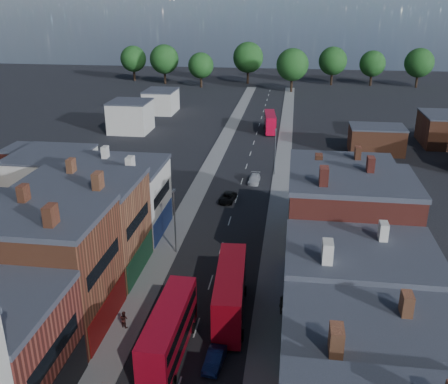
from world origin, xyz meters
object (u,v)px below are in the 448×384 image
(car_2, at_px, (228,198))
(car_3, at_px, (254,179))
(ped_1, at_px, (124,319))
(bus_1, at_px, (230,292))
(car_1, at_px, (215,358))
(bus_2, at_px, (270,122))
(ped_3, at_px, (281,305))
(bus_0, at_px, (169,332))

(car_2, xyz_separation_m, car_3, (3.28, 8.78, 0.02))
(car_3, height_order, ped_1, ped_1)
(car_2, bearing_deg, bus_1, -74.66)
(bus_1, height_order, car_2, bus_1)
(car_1, bearing_deg, ped_1, 163.94)
(bus_1, bearing_deg, car_3, 87.54)
(car_1, bearing_deg, bus_1, 93.41)
(bus_2, xyz_separation_m, ped_1, (-9.47, -74.74, -1.34))
(bus_1, distance_m, car_1, 7.31)
(car_1, relative_size, car_3, 0.87)
(car_1, relative_size, ped_1, 2.34)
(car_1, bearing_deg, car_3, 96.83)
(bus_1, height_order, car_3, bus_1)
(car_1, distance_m, ped_1, 9.85)
(car_3, relative_size, ped_3, 2.30)
(ped_1, bearing_deg, car_1, 178.68)
(ped_1, height_order, ped_3, ped_3)
(bus_1, relative_size, car_2, 2.58)
(bus_1, xyz_separation_m, ped_3, (4.86, 0.84, -1.56))
(car_1, distance_m, car_3, 44.39)
(bus_1, bearing_deg, car_2, 94.43)
(bus_2, bearing_deg, ped_3, -91.74)
(ped_1, bearing_deg, car_3, -81.04)
(car_2, height_order, ped_1, ped_1)
(car_2, height_order, ped_3, ped_3)
(bus_2, bearing_deg, ped_1, -102.89)
(car_3, xyz_separation_m, ped_1, (-8.70, -40.64, 0.30))
(bus_2, height_order, ped_3, bus_2)
(bus_0, bearing_deg, car_2, 90.72)
(bus_1, relative_size, ped_3, 5.99)
(bus_2, bearing_deg, car_1, -95.94)
(bus_0, bearing_deg, ped_1, 148.80)
(car_1, height_order, car_2, car_1)
(car_3, bearing_deg, car_1, -87.85)
(bus_1, height_order, ped_1, bus_1)
(car_2, bearing_deg, ped_1, -92.37)
(bus_2, xyz_separation_m, car_3, (-0.76, -34.11, -1.64))
(bus_2, bearing_deg, car_2, -101.06)
(car_2, distance_m, ped_3, 29.13)
(bus_0, relative_size, bus_2, 1.09)
(bus_0, relative_size, ped_3, 5.68)
(bus_1, bearing_deg, car_1, -96.52)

